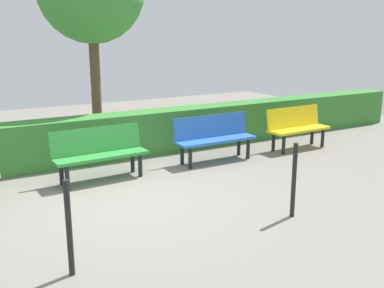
# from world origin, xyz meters

# --- Properties ---
(ground_plane) EXTENTS (18.09, 18.09, 0.00)m
(ground_plane) POSITION_xyz_m (0.00, 0.00, 0.00)
(ground_plane) COLOR gray
(bench_yellow) EXTENTS (1.42, 0.49, 0.86)m
(bench_yellow) POSITION_xyz_m (-4.14, -0.95, 0.48)
(bench_yellow) COLOR yellow
(bench_yellow) RESTS_ON ground_plane
(bench_blue) EXTENTS (1.59, 0.45, 0.86)m
(bench_blue) POSITION_xyz_m (-2.13, -1.03, 0.48)
(bench_blue) COLOR blue
(bench_blue) RESTS_ON ground_plane
(bench_green) EXTENTS (1.56, 0.52, 0.86)m
(bench_green) POSITION_xyz_m (0.10, -1.03, 0.48)
(bench_green) COLOR #2D8C38
(bench_green) RESTS_ON ground_plane
(hedge_row) EXTENTS (14.09, 0.57, 0.85)m
(hedge_row) POSITION_xyz_m (-0.99, -2.14, 0.43)
(hedge_row) COLOR #387F33
(hedge_row) RESTS_ON ground_plane
(railing_post_mid) EXTENTS (0.06, 0.06, 1.00)m
(railing_post_mid) POSITION_xyz_m (-1.58, 1.74, 0.50)
(railing_post_mid) COLOR black
(railing_post_mid) RESTS_ON ground_plane
(railing_post_far) EXTENTS (0.06, 0.06, 1.00)m
(railing_post_far) POSITION_xyz_m (1.35, 1.74, 0.50)
(railing_post_far) COLOR black
(railing_post_far) RESTS_ON ground_plane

